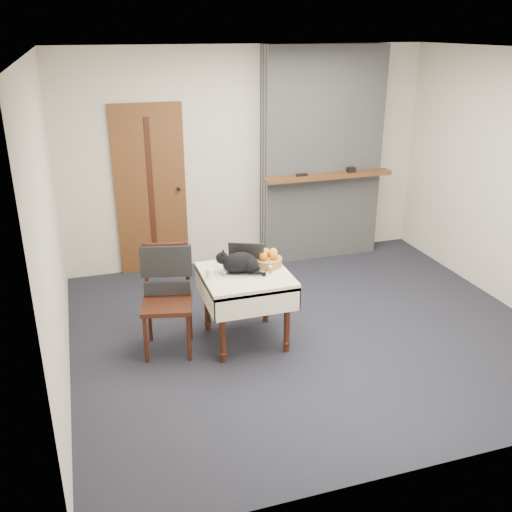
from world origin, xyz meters
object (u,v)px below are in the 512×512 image
(door, at_px, (151,190))
(laptop, at_px, (245,264))
(cream_jar, at_px, (210,273))
(chair, at_px, (167,283))
(cat, at_px, (240,263))
(fruit_basket, at_px, (268,259))
(pill_bottle, at_px, (270,269))
(side_table, at_px, (245,284))

(door, relative_size, laptop, 4.83)
(cream_jar, distance_m, chair, 0.41)
(cat, xyz_separation_m, fruit_basket, (0.29, 0.09, -0.03))
(cream_jar, distance_m, pill_bottle, 0.55)
(door, height_order, cream_jar, door)
(cream_jar, bearing_deg, fruit_basket, 10.47)
(laptop, bearing_deg, pill_bottle, -11.22)
(door, distance_m, laptop, 2.02)
(laptop, height_order, cat, laptop)
(laptop, relative_size, chair, 0.41)
(laptop, bearing_deg, fruit_basket, 35.01)
(laptop, relative_size, cat, 0.97)
(side_table, relative_size, chair, 0.78)
(pill_bottle, distance_m, chair, 0.94)
(side_table, bearing_deg, pill_bottle, -19.10)
(pill_bottle, bearing_deg, chair, 166.79)
(pill_bottle, bearing_deg, side_table, 160.90)
(side_table, xyz_separation_m, cat, (-0.04, 0.02, 0.21))
(fruit_basket, xyz_separation_m, chair, (-0.95, 0.03, -0.13))
(pill_bottle, height_order, fruit_basket, fruit_basket)
(laptop, bearing_deg, cream_jar, -147.62)
(laptop, xyz_separation_m, cream_jar, (-0.35, -0.06, -0.02))
(side_table, xyz_separation_m, pill_bottle, (0.22, -0.07, 0.15))
(pill_bottle, xyz_separation_m, chair, (-0.91, 0.21, -0.10))
(side_table, bearing_deg, chair, 168.66)
(cream_jar, bearing_deg, door, 96.79)
(door, relative_size, cat, 4.67)
(cat, bearing_deg, pill_bottle, -3.83)
(fruit_basket, height_order, chair, chair)
(laptop, distance_m, cat, 0.08)
(laptop, distance_m, cream_jar, 0.35)
(door, distance_m, chair, 1.88)
(fruit_basket, distance_m, chair, 0.96)
(laptop, relative_size, pill_bottle, 5.78)
(laptop, relative_size, fruit_basket, 1.53)
(side_table, bearing_deg, cream_jar, 179.53)
(cat, xyz_separation_m, pill_bottle, (0.26, -0.10, -0.06))
(laptop, xyz_separation_m, cat, (-0.06, -0.04, 0.04))
(laptop, bearing_deg, door, 129.79)
(door, distance_m, cream_jar, 2.01)
(door, xyz_separation_m, pill_bottle, (0.78, -2.05, -0.26))
(door, relative_size, side_table, 2.56)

